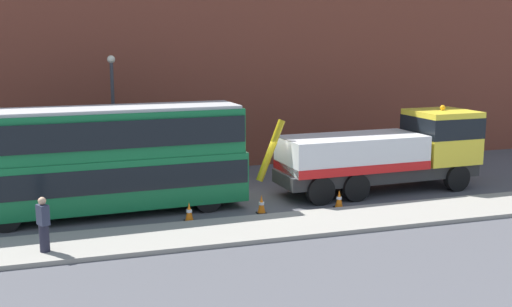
{
  "coord_description": "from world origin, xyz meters",
  "views": [
    {
      "loc": [
        -7.64,
        -23.65,
        6.48
      ],
      "look_at": [
        -0.2,
        -0.5,
        2.0
      ],
      "focal_mm": 43.09,
      "sensor_mm": 36.0,
      "label": 1
    }
  ],
  "objects_px": {
    "double_decker_bus": "(99,157)",
    "street_lamp": "(113,107)",
    "pedestrian_onlooker": "(44,225)",
    "traffic_cone_midway": "(261,205)",
    "traffic_cone_near_truck": "(339,199)",
    "recovery_tow_truck": "(388,151)",
    "traffic_cone_near_bus": "(189,212)"
  },
  "relations": [
    {
      "from": "pedestrian_onlooker",
      "to": "double_decker_bus",
      "type": "bearing_deg",
      "value": 38.33
    },
    {
      "from": "recovery_tow_truck",
      "to": "traffic_cone_near_bus",
      "type": "distance_m",
      "value": 9.51
    },
    {
      "from": "traffic_cone_near_bus",
      "to": "street_lamp",
      "type": "height_order",
      "value": "street_lamp"
    },
    {
      "from": "pedestrian_onlooker",
      "to": "traffic_cone_near_bus",
      "type": "relative_size",
      "value": 2.38
    },
    {
      "from": "double_decker_bus",
      "to": "pedestrian_onlooker",
      "type": "height_order",
      "value": "double_decker_bus"
    },
    {
      "from": "recovery_tow_truck",
      "to": "traffic_cone_midway",
      "type": "xyz_separation_m",
      "value": [
        -6.37,
        -1.75,
        -1.42
      ]
    },
    {
      "from": "double_decker_bus",
      "to": "traffic_cone_midway",
      "type": "xyz_separation_m",
      "value": [
        5.82,
        -1.73,
        -1.89
      ]
    },
    {
      "from": "traffic_cone_near_bus",
      "to": "street_lamp",
      "type": "relative_size",
      "value": 0.12
    },
    {
      "from": "traffic_cone_near_truck",
      "to": "traffic_cone_midway",
      "type": "bearing_deg",
      "value": 176.95
    },
    {
      "from": "double_decker_bus",
      "to": "pedestrian_onlooker",
      "type": "distance_m",
      "value": 4.77
    },
    {
      "from": "recovery_tow_truck",
      "to": "double_decker_bus",
      "type": "distance_m",
      "value": 12.2
    },
    {
      "from": "double_decker_bus",
      "to": "traffic_cone_near_truck",
      "type": "bearing_deg",
      "value": -14.4
    },
    {
      "from": "recovery_tow_truck",
      "to": "traffic_cone_midway",
      "type": "distance_m",
      "value": 6.76
    },
    {
      "from": "double_decker_bus",
      "to": "street_lamp",
      "type": "xyz_separation_m",
      "value": [
        1.05,
        5.47,
        1.24
      ]
    },
    {
      "from": "double_decker_bus",
      "to": "street_lamp",
      "type": "height_order",
      "value": "street_lamp"
    },
    {
      "from": "recovery_tow_truck",
      "to": "pedestrian_onlooker",
      "type": "distance_m",
      "value": 14.77
    },
    {
      "from": "pedestrian_onlooker",
      "to": "traffic_cone_midway",
      "type": "xyz_separation_m",
      "value": [
        7.76,
        2.44,
        -0.64
      ]
    },
    {
      "from": "recovery_tow_truck",
      "to": "street_lamp",
      "type": "relative_size",
      "value": 1.75
    },
    {
      "from": "traffic_cone_midway",
      "to": "street_lamp",
      "type": "height_order",
      "value": "street_lamp"
    },
    {
      "from": "pedestrian_onlooker",
      "to": "traffic_cone_near_truck",
      "type": "relative_size",
      "value": 2.38
    },
    {
      "from": "traffic_cone_near_truck",
      "to": "recovery_tow_truck",
      "type": "bearing_deg",
      "value": 30.87
    },
    {
      "from": "pedestrian_onlooker",
      "to": "traffic_cone_midway",
      "type": "height_order",
      "value": "pedestrian_onlooker"
    },
    {
      "from": "recovery_tow_truck",
      "to": "traffic_cone_near_bus",
      "type": "relative_size",
      "value": 14.16
    },
    {
      "from": "street_lamp",
      "to": "pedestrian_onlooker",
      "type": "bearing_deg",
      "value": -107.25
    },
    {
      "from": "recovery_tow_truck",
      "to": "traffic_cone_near_bus",
      "type": "bearing_deg",
      "value": -170.53
    },
    {
      "from": "double_decker_bus",
      "to": "street_lamp",
      "type": "relative_size",
      "value": 1.91
    },
    {
      "from": "recovery_tow_truck",
      "to": "traffic_cone_near_truck",
      "type": "bearing_deg",
      "value": -151.57
    },
    {
      "from": "traffic_cone_near_bus",
      "to": "street_lamp",
      "type": "xyz_separation_m",
      "value": [
        -1.94,
        7.39,
        3.13
      ]
    },
    {
      "from": "recovery_tow_truck",
      "to": "street_lamp",
      "type": "distance_m",
      "value": 12.52
    },
    {
      "from": "pedestrian_onlooker",
      "to": "street_lamp",
      "type": "relative_size",
      "value": 0.29
    },
    {
      "from": "double_decker_bus",
      "to": "street_lamp",
      "type": "bearing_deg",
      "value": 76.67
    },
    {
      "from": "traffic_cone_midway",
      "to": "pedestrian_onlooker",
      "type": "bearing_deg",
      "value": -162.54
    }
  ]
}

